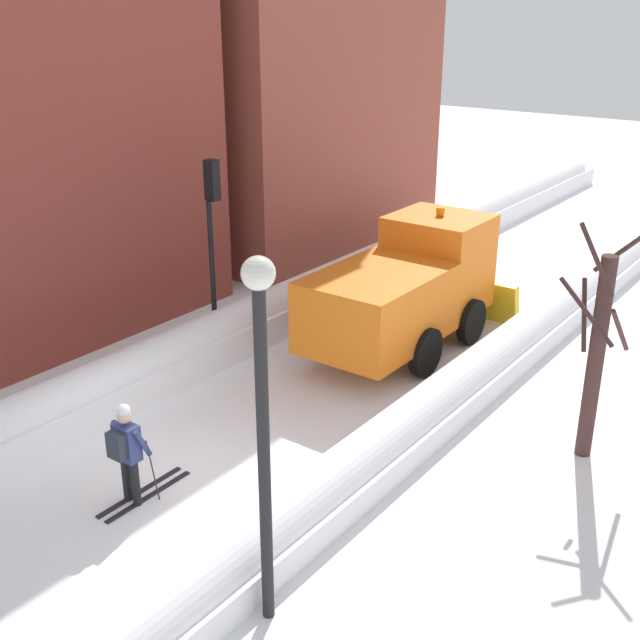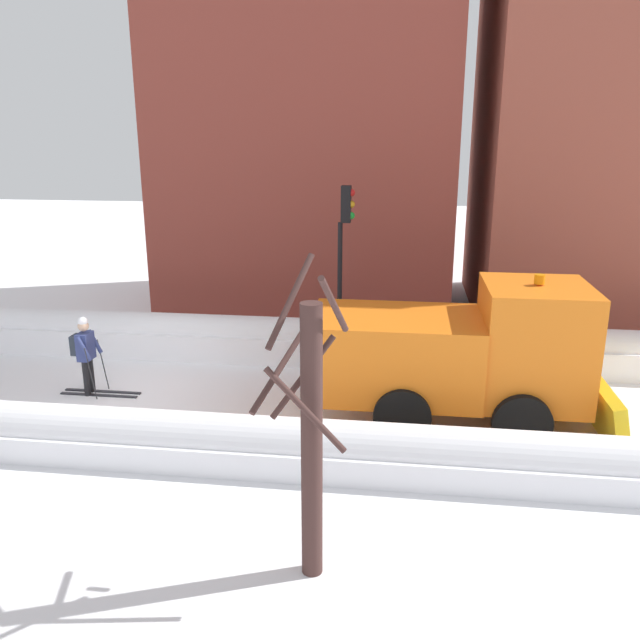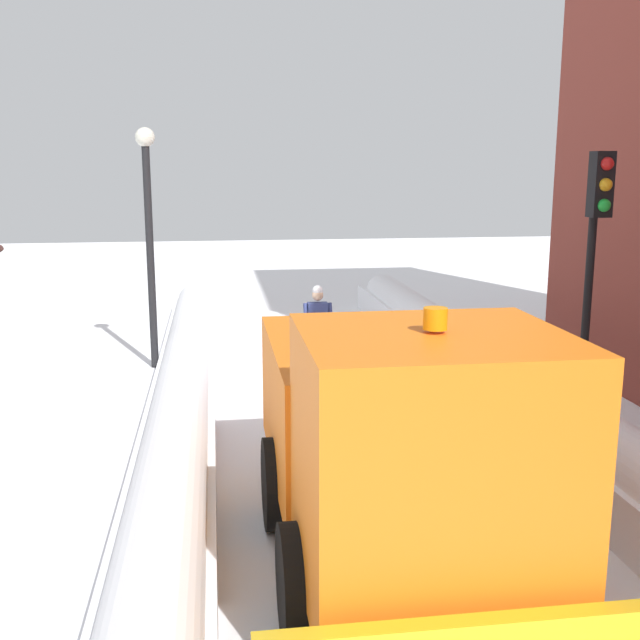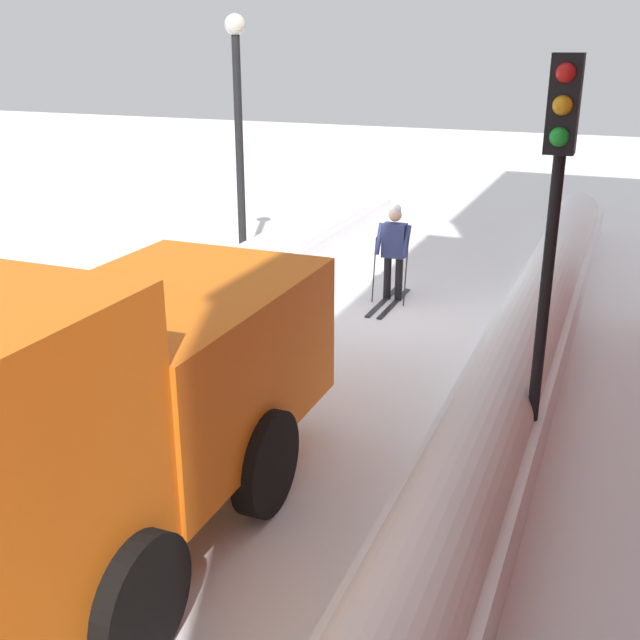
# 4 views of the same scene
# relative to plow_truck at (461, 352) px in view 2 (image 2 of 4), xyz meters

# --- Properties ---
(ground_plane) EXTENTS (80.00, 80.00, 0.00)m
(ground_plane) POSITION_rel_plow_truck_xyz_m (-0.36, 2.84, -1.48)
(ground_plane) COLOR white
(snowbank_left) EXTENTS (1.10, 36.00, 1.15)m
(snowbank_left) POSITION_rel_plow_truck_xyz_m (-3.11, 2.84, -0.95)
(snowbank_left) COLOR white
(snowbank_left) RESTS_ON ground
(building_brick_near) EXTENTS (6.79, 9.13, 16.05)m
(building_brick_near) POSITION_rel_plow_truck_xyz_m (-9.09, -4.32, 6.55)
(building_brick_near) COLOR brown
(building_brick_near) RESTS_ON ground
(plow_truck) EXTENTS (3.20, 5.98, 3.12)m
(plow_truck) POSITION_rel_plow_truck_xyz_m (0.00, 0.00, 0.00)
(plow_truck) COLOR orange
(plow_truck) RESTS_ON ground
(skier) EXTENTS (0.62, 1.80, 1.81)m
(skier) POSITION_rel_plow_truck_xyz_m (-0.34, -8.17, -0.48)
(skier) COLOR black
(skier) RESTS_ON ground
(traffic_light_pole) EXTENTS (0.28, 0.42, 4.45)m
(traffic_light_pole) POSITION_rel_plow_truck_xyz_m (-3.53, -2.70, 1.64)
(traffic_light_pole) COLOR black
(traffic_light_pole) RESTS_ON ground
(bare_tree_near) EXTENTS (1.25, 1.18, 4.28)m
(bare_tree_near) POSITION_rel_plow_truck_xyz_m (5.08, -2.29, 0.56)
(bare_tree_near) COLOR #432A27
(bare_tree_near) RESTS_ON ground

